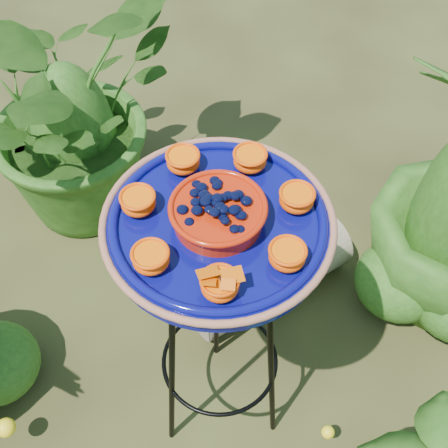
{
  "coord_description": "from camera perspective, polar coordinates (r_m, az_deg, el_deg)",
  "views": [
    {
      "loc": [
        0.19,
        -0.82,
        1.83
      ],
      "look_at": [
        0.08,
        -0.12,
        0.92
      ],
      "focal_mm": 50.0,
      "sensor_mm": 36.0,
      "label": 1
    }
  ],
  "objects": [
    {
      "name": "ground_plane",
      "position": [
        2.01,
        -1.9,
        -13.14
      ],
      "size": [
        20.0,
        20.0,
        0.0
      ],
      "primitive_type": "plane",
      "color": "black",
      "rests_on": "ground"
    },
    {
      "name": "shrub_back_left",
      "position": [
        2.16,
        -14.11,
        10.53
      ],
      "size": [
        0.98,
        1.03,
        0.89
      ],
      "primitive_type": "imported",
      "rotation": [
        0.0,
        0.0,
        1.12
      ],
      "color": "#224712",
      "rests_on": "ground"
    },
    {
      "name": "driftwood_log",
      "position": [
        2.08,
        4.09,
        -4.64
      ],
      "size": [
        0.55,
        0.52,
        0.19
      ],
      "primitive_type": "cylinder",
      "rotation": [
        0.0,
        1.57,
        0.73
      ],
      "color": "gray",
      "rests_on": "ground"
    },
    {
      "name": "feeder_dish",
      "position": [
        1.19,
        -0.54,
        0.18
      ],
      "size": [
        0.52,
        0.52,
        0.1
      ],
      "rotation": [
        0.0,
        0.0,
        0.23
      ],
      "color": "#080A61",
      "rests_on": "tripod_stand"
    },
    {
      "name": "tripod_stand",
      "position": [
        1.5,
        -0.44,
        -8.67
      ],
      "size": [
        0.37,
        0.37,
        0.86
      ],
      "rotation": [
        0.0,
        0.0,
        0.23
      ],
      "color": "black",
      "rests_on": "ground"
    }
  ]
}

